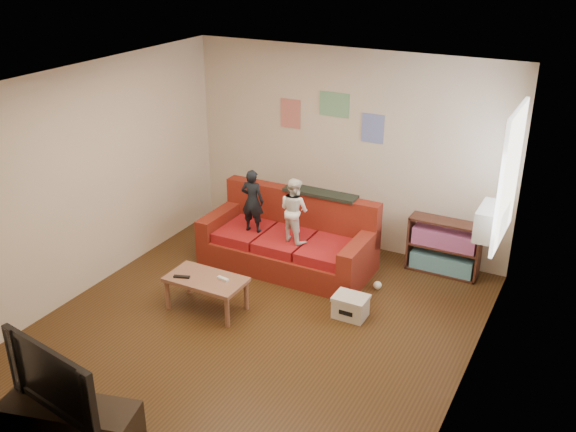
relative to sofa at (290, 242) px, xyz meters
The scene contains 17 objects.
room_shell 1.88m from the sofa, 76.96° to the right, with size 4.52×5.02×2.72m.
sofa is the anchor object (origin of this frame).
child_a 0.74m from the sofa, 158.85° to the right, with size 0.31×0.20×0.84m, color black.
child_b 0.60m from the sofa, 49.82° to the right, with size 0.40×0.31×0.83m, color white.
coffee_table 1.47m from the sofa, 103.19° to the right, with size 0.91×0.50×0.41m.
remote 1.66m from the sofa, 110.67° to the right, with size 0.19×0.05×0.02m, color black.
game_controller 1.39m from the sofa, 95.60° to the right, with size 0.15×0.04×0.03m, color silver.
bookshelf 1.97m from the sofa, 21.13° to the left, with size 0.91×0.27×0.73m.
window 2.89m from the sofa, ahead, with size 0.04×1.08×1.48m, color white.
ac_unit 2.57m from the sofa, ahead, with size 0.28×0.55×0.35m, color #B7B2A3.
artwork_left 1.79m from the sofa, 117.42° to the left, with size 0.30×0.01×0.40m, color #D87266.
artwork_center 1.89m from the sofa, 80.81° to the left, with size 0.42×0.01×0.32m, color #72B27F.
artwork_right 1.82m from the sofa, 53.59° to the left, with size 0.30×0.01×0.38m, color #727FCC.
file_box 1.46m from the sofa, 34.01° to the right, with size 0.38×0.29×0.26m.
tv_stand 3.78m from the sofa, 91.46° to the right, with size 1.17×0.39×0.44m, color black.
television 3.81m from the sofa, 91.46° to the right, with size 1.11×0.15×0.64m, color black.
tissue 1.29m from the sofa, ahead, with size 0.10×0.10×0.10m, color white.
Camera 1 is at (3.12, -5.13, 4.01)m, focal length 40.00 mm.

